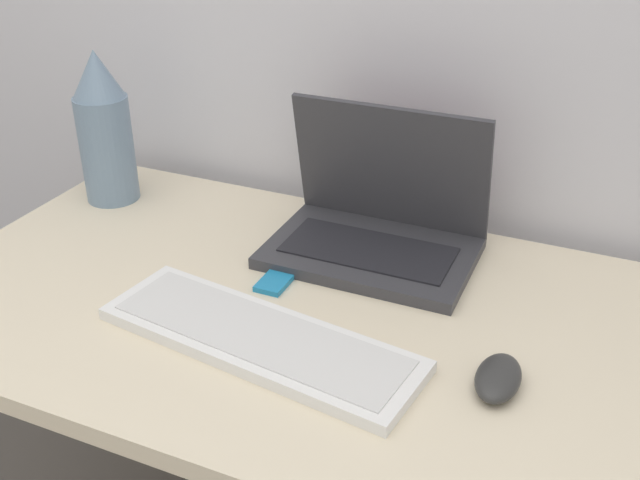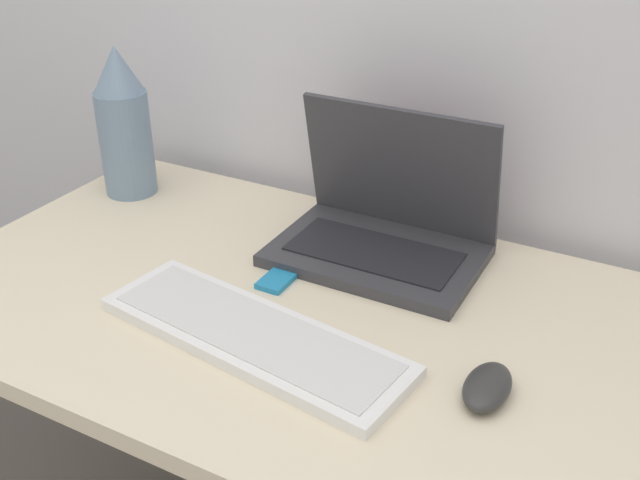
{
  "view_description": "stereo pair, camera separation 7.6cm",
  "coord_description": "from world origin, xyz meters",
  "px_view_note": "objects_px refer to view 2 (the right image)",
  "views": [
    {
      "loc": [
        0.43,
        -0.51,
        1.4
      ],
      "look_at": [
        0.04,
        0.37,
        0.87
      ],
      "focal_mm": 42.0,
      "sensor_mm": 36.0,
      "label": 1
    },
    {
      "loc": [
        0.49,
        -0.48,
        1.4
      ],
      "look_at": [
        0.04,
        0.37,
        0.87
      ],
      "focal_mm": 42.0,
      "sensor_mm": 36.0,
      "label": 2
    }
  ],
  "objects_px": {
    "laptop": "(385,224)",
    "keyboard": "(253,336)",
    "vase": "(124,123)",
    "mouse": "(487,387)",
    "mp3_player": "(277,281)"
  },
  "relations": [
    {
      "from": "laptop",
      "to": "keyboard",
      "type": "height_order",
      "value": "laptop"
    },
    {
      "from": "laptop",
      "to": "keyboard",
      "type": "xyz_separation_m",
      "value": [
        -0.06,
        -0.32,
        -0.04
      ]
    },
    {
      "from": "keyboard",
      "to": "mouse",
      "type": "xyz_separation_m",
      "value": [
        0.32,
        0.04,
        0.0
      ]
    },
    {
      "from": "mp3_player",
      "to": "vase",
      "type": "bearing_deg",
      "value": 159.62
    },
    {
      "from": "keyboard",
      "to": "mouse",
      "type": "relative_size",
      "value": 4.74
    },
    {
      "from": "vase",
      "to": "mouse",
      "type": "bearing_deg",
      "value": -18.24
    },
    {
      "from": "keyboard",
      "to": "mp3_player",
      "type": "bearing_deg",
      "value": 109.0
    },
    {
      "from": "mouse",
      "to": "mp3_player",
      "type": "bearing_deg",
      "value": 164.31
    },
    {
      "from": "keyboard",
      "to": "mouse",
      "type": "distance_m",
      "value": 0.33
    },
    {
      "from": "keyboard",
      "to": "mp3_player",
      "type": "xyz_separation_m",
      "value": [
        -0.05,
        0.15,
        -0.01
      ]
    },
    {
      "from": "laptop",
      "to": "mouse",
      "type": "relative_size",
      "value": 3.3
    },
    {
      "from": "vase",
      "to": "mp3_player",
      "type": "relative_size",
      "value": 4.53
    },
    {
      "from": "mouse",
      "to": "keyboard",
      "type": "bearing_deg",
      "value": -172.48
    },
    {
      "from": "mouse",
      "to": "vase",
      "type": "xyz_separation_m",
      "value": [
        -0.81,
        0.27,
        0.13
      ]
    },
    {
      "from": "laptop",
      "to": "mouse",
      "type": "xyz_separation_m",
      "value": [
        0.27,
        -0.28,
        -0.04
      ]
    }
  ]
}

